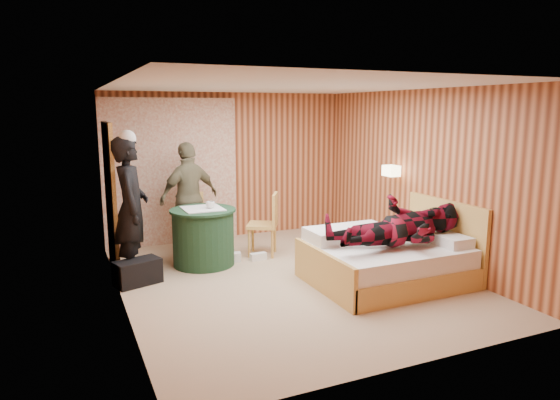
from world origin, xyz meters
name	(u,v)px	position (x,y,z in m)	size (l,w,h in m)	color
floor	(288,279)	(0.00, 0.00, 0.00)	(4.20, 5.00, 0.01)	tan
ceiling	(289,86)	(0.00, 0.00, 2.50)	(4.20, 5.00, 0.01)	silver
wall_back	(228,166)	(0.00, 2.50, 1.25)	(4.20, 0.02, 2.50)	#CB7D4E
wall_left	(118,197)	(-2.10, 0.00, 1.25)	(0.02, 5.00, 2.50)	#CB7D4E
wall_right	(420,177)	(2.10, 0.00, 1.25)	(0.02, 5.00, 2.50)	#CB7D4E
curtain	(171,172)	(-1.00, 2.43, 1.20)	(2.20, 0.08, 2.40)	silver
doorway	(110,197)	(-2.06, 1.40, 1.02)	(0.06, 0.90, 2.05)	black
wall_lamp	(391,171)	(1.92, 0.45, 1.30)	(0.26, 0.24, 0.16)	gold
bed	(387,260)	(1.13, -0.60, 0.30)	(1.94, 1.48, 1.02)	#E9BE5F
nightstand	(398,241)	(1.88, 0.17, 0.27)	(0.40, 0.55, 0.53)	#E9BE5F
round_table	(203,236)	(-0.85, 1.07, 0.42)	(0.94, 0.94, 0.83)	#1E4228
chair_far	(191,218)	(-0.84, 1.81, 0.54)	(0.47, 0.47, 0.93)	#E9BE5F
chair_near	(268,219)	(0.18, 1.15, 0.56)	(0.59, 0.59, 0.96)	#E9BE5F
duffel_bag	(138,272)	(-1.85, 0.61, 0.16)	(0.57, 0.30, 0.32)	black
sneaker_left	(258,257)	(-0.06, 0.95, 0.05)	(0.24, 0.10, 0.11)	white
sneaker_right	(230,257)	(-0.46, 1.04, 0.07)	(0.31, 0.12, 0.14)	white
woman_standing	(131,208)	(-1.85, 0.92, 0.94)	(0.68, 0.45, 1.88)	black
man_at_table	(189,197)	(-0.85, 1.86, 0.86)	(1.01, 0.42, 1.72)	#6D6749
man_on_bed	(401,214)	(1.15, -0.82, 0.94)	(1.77, 0.67, 0.86)	maroon
book_lower	(400,224)	(1.88, 0.12, 0.54)	(0.17, 0.22, 0.02)	white
book_upper	(400,223)	(1.88, 0.12, 0.56)	(0.16, 0.22, 0.02)	white
cup_nightstand	(393,220)	(1.88, 0.30, 0.58)	(0.10, 0.10, 0.09)	white
cup_table	(210,205)	(-0.75, 1.02, 0.88)	(0.12, 0.12, 0.10)	white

